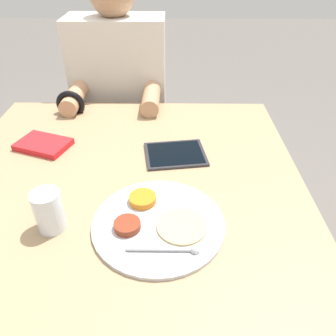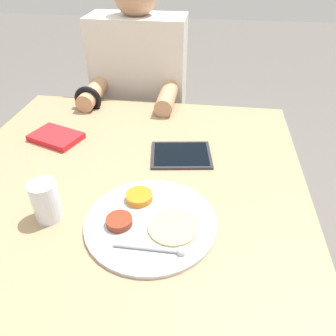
{
  "view_description": "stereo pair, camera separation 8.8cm",
  "coord_description": "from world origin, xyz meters",
  "px_view_note": "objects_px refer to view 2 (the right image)",
  "views": [
    {
      "loc": [
        0.14,
        -0.71,
        1.34
      ],
      "look_at": [
        0.13,
        0.0,
        0.82
      ],
      "focal_mm": 35.0,
      "sensor_mm": 36.0,
      "label": 1
    },
    {
      "loc": [
        0.23,
        -0.7,
        1.34
      ],
      "look_at": [
        0.13,
        0.0,
        0.82
      ],
      "focal_mm": 35.0,
      "sensor_mm": 36.0,
      "label": 2
    }
  ],
  "objects_px": {
    "red_notebook": "(56,137)",
    "tablet_device": "(181,155)",
    "drinking_glass": "(46,201)",
    "thali_tray": "(150,221)",
    "person_diner": "(142,121)"
  },
  "relations": [
    {
      "from": "red_notebook",
      "to": "tablet_device",
      "type": "relative_size",
      "value": 0.93
    },
    {
      "from": "thali_tray",
      "to": "drinking_glass",
      "type": "relative_size",
      "value": 3.07
    },
    {
      "from": "thali_tray",
      "to": "red_notebook",
      "type": "relative_size",
      "value": 1.67
    },
    {
      "from": "tablet_device",
      "to": "person_diner",
      "type": "bearing_deg",
      "value": 114.18
    },
    {
      "from": "tablet_device",
      "to": "drinking_glass",
      "type": "height_order",
      "value": "drinking_glass"
    },
    {
      "from": "red_notebook",
      "to": "tablet_device",
      "type": "height_order",
      "value": "red_notebook"
    },
    {
      "from": "person_diner",
      "to": "tablet_device",
      "type": "bearing_deg",
      "value": -65.82
    },
    {
      "from": "tablet_device",
      "to": "drinking_glass",
      "type": "relative_size",
      "value": 1.99
    },
    {
      "from": "person_diner",
      "to": "drinking_glass",
      "type": "xyz_separation_m",
      "value": [
        -0.04,
        -0.88,
        0.24
      ]
    },
    {
      "from": "person_diner",
      "to": "thali_tray",
      "type": "bearing_deg",
      "value": -76.57
    },
    {
      "from": "thali_tray",
      "to": "drinking_glass",
      "type": "xyz_separation_m",
      "value": [
        -0.25,
        -0.01,
        0.04
      ]
    },
    {
      "from": "drinking_glass",
      "to": "tablet_device",
      "type": "bearing_deg",
      "value": 46.87
    },
    {
      "from": "red_notebook",
      "to": "person_diner",
      "type": "distance_m",
      "value": 0.58
    },
    {
      "from": "red_notebook",
      "to": "person_diner",
      "type": "relative_size",
      "value": 0.16
    },
    {
      "from": "drinking_glass",
      "to": "red_notebook",
      "type": "bearing_deg",
      "value": 111.1
    }
  ]
}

